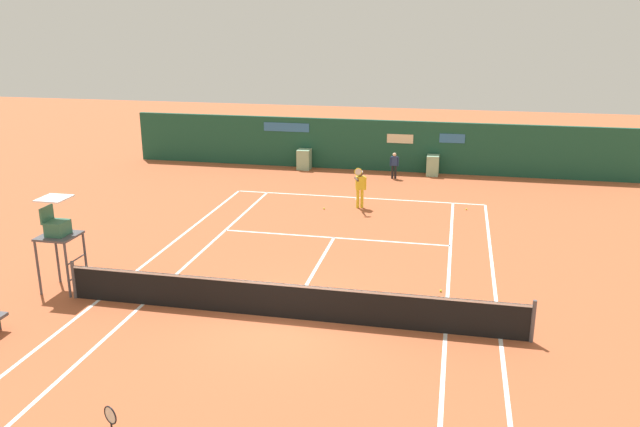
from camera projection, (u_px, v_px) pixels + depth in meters
name	position (u px, v px, depth m)	size (l,w,h in m)	color
ground_plane	(293.00, 308.00, 17.08)	(80.00, 80.00, 0.01)	#B25633
tennis_net	(287.00, 300.00, 16.40)	(12.10, 0.10, 1.07)	#4C4C51
sponsor_back_wall	(374.00, 146.00, 32.06)	(25.00, 1.02, 2.52)	#194C38
umpire_chair	(58.00, 231.00, 17.78)	(1.00, 1.00, 2.70)	#47474C
player_on_baseline	(360.00, 186.00, 25.76)	(0.47, 0.78, 1.77)	yellow
ball_kid_right_post	(394.00, 164.00, 30.51)	(0.41, 0.19, 1.25)	black
tennis_ball_near_service_line	(324.00, 209.00, 25.82)	(0.07, 0.07, 0.07)	#CCE033
tennis_ball_mid_court	(441.00, 291.00, 18.10)	(0.07, 0.07, 0.07)	#CCE033
tennis_ball_by_sideline	(466.00, 209.00, 25.74)	(0.07, 0.07, 0.07)	#CCE033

